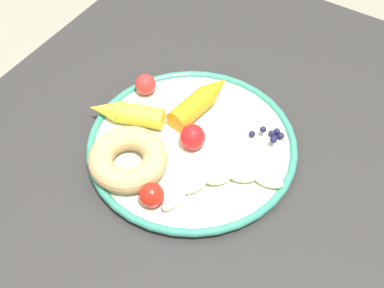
% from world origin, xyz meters
% --- Properties ---
extents(dining_table, '(0.99, 0.80, 0.75)m').
position_xyz_m(dining_table, '(0.00, 0.00, 0.65)').
color(dining_table, '#282626').
rests_on(dining_table, ground_plane).
extents(plate, '(0.32, 0.32, 0.02)m').
position_xyz_m(plate, '(0.03, 0.04, 0.76)').
color(plate, silver).
rests_on(plate, dining_table).
extents(banana, '(0.13, 0.13, 0.03)m').
position_xyz_m(banana, '(-0.02, -0.04, 0.78)').
color(banana, beige).
rests_on(banana, plate).
extents(carrot_orange, '(0.13, 0.05, 0.04)m').
position_xyz_m(carrot_orange, '(0.10, 0.06, 0.78)').
color(carrot_orange, orange).
rests_on(carrot_orange, plate).
extents(carrot_yellow, '(0.07, 0.12, 0.03)m').
position_xyz_m(carrot_yellow, '(0.01, 0.15, 0.78)').
color(carrot_yellow, yellow).
rests_on(carrot_yellow, plate).
extents(donut, '(0.14, 0.14, 0.04)m').
position_xyz_m(donut, '(-0.06, 0.09, 0.78)').
color(donut, tan).
rests_on(donut, plate).
extents(blueberry_pile, '(0.04, 0.05, 0.02)m').
position_xyz_m(blueberry_pile, '(0.10, -0.06, 0.77)').
color(blueberry_pile, '#191638').
rests_on(blueberry_pile, plate).
extents(tomato_near, '(0.04, 0.04, 0.04)m').
position_xyz_m(tomato_near, '(-0.09, 0.03, 0.78)').
color(tomato_near, red).
rests_on(tomato_near, plate).
extents(tomato_mid, '(0.04, 0.04, 0.04)m').
position_xyz_m(tomato_mid, '(0.03, 0.03, 0.79)').
color(tomato_mid, red).
rests_on(tomato_mid, plate).
extents(tomato_far, '(0.03, 0.03, 0.03)m').
position_xyz_m(tomato_far, '(0.08, 0.16, 0.78)').
color(tomato_far, red).
rests_on(tomato_far, plate).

